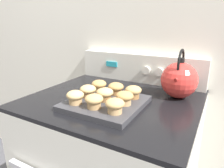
# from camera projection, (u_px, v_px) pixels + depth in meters

# --- Properties ---
(wall_back) EXTENTS (8.00, 0.05, 2.40)m
(wall_back) POSITION_uv_depth(u_px,v_px,m) (144.00, 34.00, 1.18)
(wall_back) COLOR silver
(wall_back) RESTS_ON ground_plane
(control_panel) EXTENTS (0.76, 0.07, 0.17)m
(control_panel) POSITION_uv_depth(u_px,v_px,m) (140.00, 68.00, 1.19)
(control_panel) COLOR silver
(control_panel) RESTS_ON stove_range
(muffin_pan) EXTENTS (0.31, 0.31, 0.02)m
(muffin_pan) POSITION_uv_depth(u_px,v_px,m) (106.00, 103.00, 0.86)
(muffin_pan) COLOR #38383D
(muffin_pan) RESTS_ON stove_range
(muffin_r0_c0) EXTENTS (0.07, 0.07, 0.06)m
(muffin_r0_c0) POSITION_uv_depth(u_px,v_px,m) (75.00, 97.00, 0.81)
(muffin_r0_c0) COLOR tan
(muffin_r0_c0) RESTS_ON muffin_pan
(muffin_r0_c1) EXTENTS (0.07, 0.07, 0.06)m
(muffin_r0_c1) POSITION_uv_depth(u_px,v_px,m) (94.00, 101.00, 0.77)
(muffin_r0_c1) COLOR tan
(muffin_r0_c1) RESTS_ON muffin_pan
(muffin_r0_c2) EXTENTS (0.07, 0.07, 0.06)m
(muffin_r0_c2) POSITION_uv_depth(u_px,v_px,m) (115.00, 105.00, 0.73)
(muffin_r0_c2) COLOR tan
(muffin_r0_c2) RESTS_ON muffin_pan
(muffin_r1_c0) EXTENTS (0.07, 0.07, 0.06)m
(muffin_r1_c0) POSITION_uv_depth(u_px,v_px,m) (88.00, 91.00, 0.89)
(muffin_r1_c0) COLOR #A37A4C
(muffin_r1_c0) RESTS_ON muffin_pan
(muffin_r1_c1) EXTENTS (0.07, 0.07, 0.06)m
(muffin_r1_c1) POSITION_uv_depth(u_px,v_px,m) (105.00, 94.00, 0.85)
(muffin_r1_c1) COLOR olive
(muffin_r1_c1) RESTS_ON muffin_pan
(muffin_r1_c2) EXTENTS (0.07, 0.07, 0.06)m
(muffin_r1_c2) POSITION_uv_depth(u_px,v_px,m) (125.00, 97.00, 0.81)
(muffin_r1_c2) COLOR tan
(muffin_r1_c2) RESTS_ON muffin_pan
(muffin_r2_c0) EXTENTS (0.07, 0.07, 0.06)m
(muffin_r2_c0) POSITION_uv_depth(u_px,v_px,m) (99.00, 85.00, 0.96)
(muffin_r2_c0) COLOR tan
(muffin_r2_c0) RESTS_ON muffin_pan
(muffin_r2_c1) EXTENTS (0.07, 0.07, 0.06)m
(muffin_r2_c1) POSITION_uv_depth(u_px,v_px,m) (116.00, 88.00, 0.92)
(muffin_r2_c1) COLOR olive
(muffin_r2_c1) RESTS_ON muffin_pan
(muffin_r2_c2) EXTENTS (0.07, 0.07, 0.06)m
(muffin_r2_c2) POSITION_uv_depth(u_px,v_px,m) (133.00, 91.00, 0.88)
(muffin_r2_c2) COLOR olive
(muffin_r2_c2) RESTS_ON muffin_pan
(tea_kettle) EXTENTS (0.17, 0.21, 0.23)m
(tea_kettle) POSITION_uv_depth(u_px,v_px,m) (179.00, 79.00, 0.93)
(tea_kettle) COLOR red
(tea_kettle) RESTS_ON stove_range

